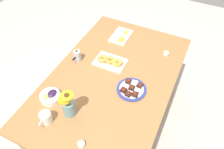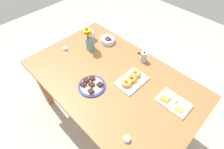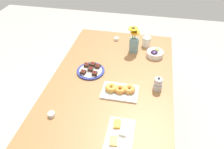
% 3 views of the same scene
% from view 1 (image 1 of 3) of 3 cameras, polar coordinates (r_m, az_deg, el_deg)
% --- Properties ---
extents(ground_plane, '(6.00, 6.00, 0.00)m').
position_cam_1_polar(ground_plane, '(2.45, 0.00, -12.34)').
color(ground_plane, '#B7B2A8').
extents(dining_table, '(1.60, 1.00, 0.74)m').
position_cam_1_polar(dining_table, '(1.91, 0.00, -2.52)').
color(dining_table, '#9E6B3D').
rests_on(dining_table, ground_plane).
extents(coffee_mug, '(0.12, 0.08, 0.09)m').
position_cam_1_polar(coffee_mug, '(1.63, -16.94, -10.74)').
color(coffee_mug, white).
rests_on(coffee_mug, dining_table).
extents(grape_bowl, '(0.16, 0.16, 0.07)m').
position_cam_1_polar(grape_bowl, '(1.75, -15.79, -5.55)').
color(grape_bowl, white).
rests_on(grape_bowl, dining_table).
extents(cheese_platter, '(0.26, 0.17, 0.03)m').
position_cam_1_polar(cheese_platter, '(2.25, 2.39, 10.03)').
color(cheese_platter, white).
rests_on(cheese_platter, dining_table).
extents(croissant_platter, '(0.19, 0.28, 0.05)m').
position_cam_1_polar(croissant_platter, '(1.96, -0.52, 3.52)').
color(croissant_platter, white).
rests_on(croissant_platter, dining_table).
extents(jam_cup_honey, '(0.05, 0.05, 0.03)m').
position_cam_1_polar(jam_cup_honey, '(1.52, -8.06, -17.63)').
color(jam_cup_honey, white).
rests_on(jam_cup_honey, dining_table).
extents(jam_cup_berry, '(0.05, 0.05, 0.03)m').
position_cam_1_polar(jam_cup_berry, '(2.10, 13.96, 5.36)').
color(jam_cup_berry, white).
rests_on(jam_cup_berry, dining_table).
extents(dessert_plate, '(0.24, 0.24, 0.05)m').
position_cam_1_polar(dessert_plate, '(1.76, 5.10, -3.83)').
color(dessert_plate, navy).
rests_on(dessert_plate, dining_table).
extents(flower_vase, '(0.11, 0.11, 0.25)m').
position_cam_1_polar(flower_vase, '(1.60, -11.24, -8.29)').
color(flower_vase, '#6B939E').
rests_on(flower_vase, dining_table).
extents(moka_pot, '(0.11, 0.07, 0.12)m').
position_cam_1_polar(moka_pot, '(1.99, -9.07, 4.79)').
color(moka_pot, '#B7B7BC').
rests_on(moka_pot, dining_table).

